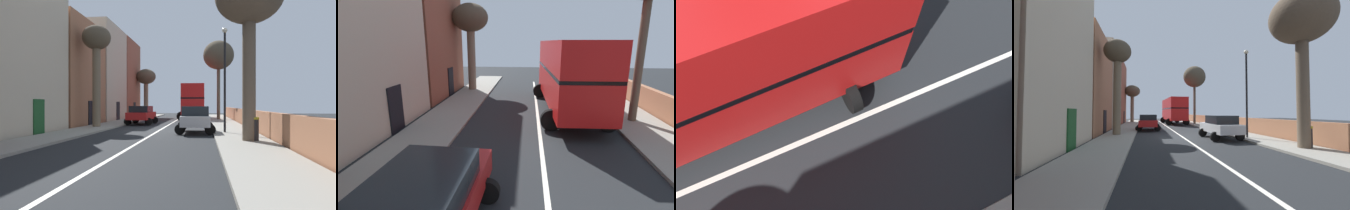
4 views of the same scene
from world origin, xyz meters
TOP-DOWN VIEW (x-y plane):
  - double_decker_bus at (1.70, 16.26)m, footprint 3.79×10.24m

SIDE VIEW (x-z plane):
  - double_decker_bus at x=1.70m, z-range 0.32..4.38m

